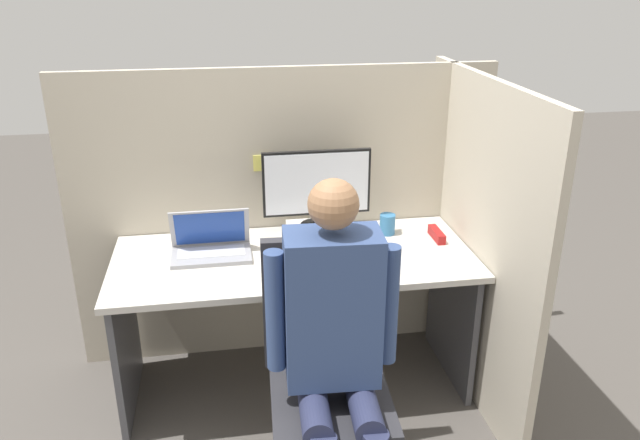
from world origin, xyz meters
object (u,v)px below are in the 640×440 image
stapler (437,234)px  office_chair (325,371)px  coffee_mug (387,224)px  monitor (317,186)px  laptop (211,247)px  person (336,337)px  carrot_toy (270,273)px  paper_box (317,232)px

stapler → office_chair: size_ratio=0.16×
office_chair → coffee_mug: office_chair is taller
monitor → laptop: monitor is taller
stapler → person: 1.10m
carrot_toy → person: bearing=-72.7°
paper_box → monitor: size_ratio=0.55×
coffee_mug → laptop: bearing=-172.7°
laptop → person: person is taller
office_chair → carrot_toy: bearing=111.9°
carrot_toy → office_chair: bearing=-68.1°
stapler → paper_box: bearing=168.9°
laptop → coffee_mug: 0.89m
laptop → person: bearing=-63.1°
carrot_toy → office_chair: size_ratio=0.12×
laptop → stapler: (1.12, 0.01, -0.02)m
carrot_toy → coffee_mug: (0.64, 0.38, 0.03)m
carrot_toy → coffee_mug: 0.74m
office_chair → coffee_mug: bearing=60.6°
monitor → stapler: 0.65m
paper_box → monitor: 0.24m
monitor → office_chair: monitor is taller
paper_box → laptop: bearing=-166.3°
carrot_toy → stapler: bearing=17.8°
paper_box → carrot_toy: bearing=-124.9°
monitor → carrot_toy: size_ratio=4.33×
carrot_toy → coffee_mug: coffee_mug is taller
carrot_toy → monitor: bearing=55.3°
stapler → carrot_toy: bearing=-162.2°
paper_box → person: size_ratio=0.21×
monitor → person: size_ratio=0.39×
laptop → coffee_mug: laptop is taller
person → coffee_mug: (0.45, 0.97, 0.01)m
paper_box → stapler: (0.59, -0.12, -0.01)m
monitor → laptop: 0.59m
laptop → office_chair: bearing=-58.7°
coffee_mug → paper_box: bearing=177.8°
stapler → office_chair: bearing=-134.0°
monitor → stapler: bearing=-11.4°
monitor → person: 1.02m
carrot_toy → office_chair: 0.52m
coffee_mug → office_chair: bearing=-119.4°
paper_box → person: 0.99m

